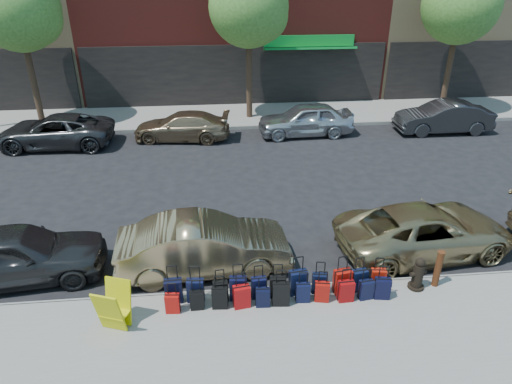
{
  "coord_description": "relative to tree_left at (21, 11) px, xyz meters",
  "views": [
    {
      "loc": [
        -1.46,
        -13.55,
        7.55
      ],
      "look_at": [
        -0.25,
        -1.5,
        1.33
      ],
      "focal_mm": 32.0,
      "sensor_mm": 36.0,
      "label": 1
    }
  ],
  "objects": [
    {
      "name": "ground",
      "position": [
        9.86,
        -9.5,
        -5.41
      ],
      "size": [
        120.0,
        120.0,
        0.0
      ],
      "primitive_type": "plane",
      "color": "black",
      "rests_on": "ground"
    },
    {
      "name": "suitcase_back_5",
      "position": [
        9.84,
        -14.63,
        -4.97
      ],
      "size": [
        0.42,
        0.26,
        0.95
      ],
      "rotation": [
        0.0,
        0.0,
        -0.09
      ],
      "color": "black",
      "rests_on": "sidewalk_near"
    },
    {
      "name": "suitcase_front_4",
      "position": [
        9.34,
        -14.31,
        -4.98
      ],
      "size": [
        0.38,
        0.23,
        0.89
      ],
      "rotation": [
        0.0,
        0.0,
        0.08
      ],
      "color": "black",
      "rests_on": "sidewalk_near"
    },
    {
      "name": "suitcase_front_2",
      "position": [
        8.41,
        -14.35,
        -4.99
      ],
      "size": [
        0.37,
        0.22,
        0.87
      ],
      "rotation": [
        0.0,
        0.0,
        0.07
      ],
      "color": "black",
      "rests_on": "sidewalk_near"
    },
    {
      "name": "car_far_3",
      "position": [
        19.49,
        -2.9,
        -4.67
      ],
      "size": [
        4.54,
        1.61,
        1.49
      ],
      "primitive_type": "imported",
      "rotation": [
        0.0,
        0.0,
        -1.58
      ],
      "color": "#323235",
      "rests_on": "ground"
    },
    {
      "name": "suitcase_back_3",
      "position": [
        8.9,
        -14.62,
        -4.97
      ],
      "size": [
        0.42,
        0.28,
        0.93
      ],
      "rotation": [
        0.0,
        0.0,
        0.16
      ],
      "color": "#AE0B0D",
      "rests_on": "sidewalk_near"
    },
    {
      "name": "display_rack",
      "position": [
        6.05,
        -15.0,
        -4.72
      ],
      "size": [
        0.81,
        0.84,
        1.1
      ],
      "rotation": [
        0.0,
        0.0,
        -0.35
      ],
      "color": "#D3D00B",
      "rests_on": "sidewalk_near"
    },
    {
      "name": "suitcase_back_2",
      "position": [
        8.39,
        -14.59,
        -4.99
      ],
      "size": [
        0.38,
        0.23,
        0.87
      ],
      "rotation": [
        0.0,
        0.0,
        -0.07
      ],
      "color": "black",
      "rests_on": "sidewalk_near"
    },
    {
      "name": "suitcase_back_10",
      "position": [
        12.32,
        -14.64,
        -4.98
      ],
      "size": [
        0.4,
        0.27,
        0.89
      ],
      "rotation": [
        0.0,
        0.0,
        -0.16
      ],
      "color": "black",
      "rests_on": "sidewalk_near"
    },
    {
      "name": "car_near_0",
      "position": [
        3.2,
        -12.78,
        -4.65
      ],
      "size": [
        4.65,
        2.27,
        1.53
      ],
      "primitive_type": "imported",
      "rotation": [
        0.0,
        0.0,
        1.68
      ],
      "color": "#2E2E30",
      "rests_on": "ground"
    },
    {
      "name": "curb_far",
      "position": [
        9.86,
        -1.52,
        -5.34
      ],
      "size": [
        60.0,
        0.08,
        0.15
      ],
      "primitive_type": "cube",
      "color": "gray",
      "rests_on": "ground"
    },
    {
      "name": "sidewalk_near",
      "position": [
        9.86,
        -16.0,
        -5.34
      ],
      "size": [
        60.0,
        4.0,
        0.15
      ],
      "primitive_type": "cube",
      "color": "gray",
      "rests_on": "ground"
    },
    {
      "name": "suitcase_back_9",
      "position": [
        11.92,
        -14.62,
        -5.0
      ],
      "size": [
        0.37,
        0.25,
        0.82
      ],
      "rotation": [
        0.0,
        0.0,
        0.15
      ],
      "color": "black",
      "rests_on": "sidewalk_near"
    },
    {
      "name": "sidewalk_far",
      "position": [
        9.86,
        0.5,
        -5.34
      ],
      "size": [
        60.0,
        4.0,
        0.15
      ],
      "primitive_type": "cube",
      "color": "gray",
      "rests_on": "ground"
    },
    {
      "name": "suitcase_front_5",
      "position": [
        9.8,
        -14.34,
        -4.97
      ],
      "size": [
        0.39,
        0.23,
        0.92
      ],
      "rotation": [
        0.0,
        0.0,
        -0.07
      ],
      "color": "black",
      "rests_on": "sidewalk_near"
    },
    {
      "name": "tree_center",
      "position": [
        10.5,
        0.0,
        0.0
      ],
      "size": [
        3.8,
        3.8,
        7.27
      ],
      "color": "black",
      "rests_on": "sidewalk_far"
    },
    {
      "name": "car_near_2",
      "position": [
        14.25,
        -12.61,
        -4.72
      ],
      "size": [
        5.26,
        2.92,
        1.39
      ],
      "primitive_type": "imported",
      "rotation": [
        0.0,
        0.0,
        1.7
      ],
      "color": "tan",
      "rests_on": "ground"
    },
    {
      "name": "suitcase_front_8",
      "position": [
        11.41,
        -14.33,
        -4.94
      ],
      "size": [
        0.46,
        0.3,
        1.02
      ],
      "rotation": [
        0.0,
        0.0,
        0.17
      ],
      "color": "#A3120A",
      "rests_on": "sidewalk_near"
    },
    {
      "name": "suitcase_front_0",
      "position": [
        7.29,
        -14.28,
        -4.94
      ],
      "size": [
        0.43,
        0.25,
        1.01
      ],
      "rotation": [
        0.0,
        0.0,
        0.05
      ],
      "color": "black",
      "rests_on": "sidewalk_near"
    },
    {
      "name": "suitcase_back_4",
      "position": [
        9.4,
        -14.64,
        -5.01
      ],
      "size": [
        0.34,
        0.21,
        0.79
      ],
      "rotation": [
        0.0,
        0.0,
        -0.06
      ],
      "color": "black",
      "rests_on": "sidewalk_near"
    },
    {
      "name": "suitcase_front_7",
      "position": [
        10.85,
        -14.3,
        -4.99
      ],
      "size": [
        0.4,
        0.27,
        0.88
      ],
      "rotation": [
        0.0,
        0.0,
        -0.19
      ],
      "color": "black",
      "rests_on": "sidewalk_near"
    },
    {
      "name": "suitcase_back_6",
      "position": [
        10.38,
        -14.57,
        -5.01
      ],
      "size": [
        0.35,
        0.21,
        0.81
      ],
      "rotation": [
        0.0,
        0.0,
        -0.06
      ],
      "color": "black",
      "rests_on": "sidewalk_near"
    },
    {
      "name": "car_far_1",
      "position": [
        6.98,
        -2.66,
        -4.77
      ],
      "size": [
        4.58,
        2.32,
        1.27
      ],
      "primitive_type": "imported",
      "rotation": [
        0.0,
        0.0,
        -1.69
      ],
      "color": "#8F7658",
      "rests_on": "ground"
    },
    {
      "name": "tree_left",
      "position": [
        0.0,
        0.0,
        0.0
      ],
      "size": [
        3.8,
        3.8,
        7.27
      ],
      "color": "black",
      "rests_on": "sidewalk_far"
    },
    {
      "name": "curb_near",
      "position": [
        9.86,
        -13.98,
        -5.34
      ],
      "size": [
        60.0,
        0.08,
        0.15
      ],
      "primitive_type": "cube",
      "color": "gray",
      "rests_on": "ground"
    },
    {
      "name": "suitcase_back_8",
      "position": [
        11.41,
        -14.65,
        -4.99
      ],
      "size": [
        0.38,
        0.23,
        0.88
      ],
      "rotation": [
        0.0,
        0.0,
        0.05
      ],
      "color": "#91090A",
      "rests_on": "sidewalk_near"
    },
    {
      "name": "car_far_0",
      "position": [
        1.39,
        -2.98,
        -4.71
      ],
      "size": [
        5.14,
        2.5,
        1.41
      ],
      "primitive_type": "imported",
      "rotation": [
        0.0,
        0.0,
        -1.6
      ],
      "color": "#363639",
      "rests_on": "ground"
    },
    {
      "name": "suitcase_back_0",
      "position": [
        7.29,
        -14.64,
        -5.01
      ],
      "size": [
        0.35,
        0.22,
        0.79
      ],
      "rotation": [
        0.0,
        0.0,
        -0.08
      ],
      "color": "#B3100B",
      "rests_on": "sidewalk_near"
    },
    {
      "name": "suitcase_back_7",
      "position": [
        10.84,
        -14.6,
        -5.0
      ],
      "size": [
        0.38,
        0.26,
        0.82
      ],
      "rotation": [
        0.0,
        0.0,
        -0.19
      ],
      "color": "#9F100A",
      "rests_on": "sidewalk_near"
    },
    {
      "name": "fire_hydrant",
      "position": [
        13.32,
        -14.36,
        -4.85
      ],
      "size": [
        0.46,
        0.4,
        0.9
      ],
      "rotation": [
        0.0,
        0.0,
        0.24
      ],
      "color": "black",
      "rests_on": "sidewalk_near"
    },
    {
      "name": "suitcase_front_1",
      "position": [
        7.82,
        -14.3,
        -4.96
      ],
      "size": [
        0.42,
        0.26,
        0.98
      ],
      "rotation": [
        0.0,
        0.0,
        -0.1
      ],
      "color": "black",
      "rests_on": "sidewalk_near"
    },
    {
      "name": "car_near_1",
      "position": [
        8.04,
        -12.85,
        -4.66
      ],
      "size": [
        4.68,
        1.89,
        1.51
      ],
      "primitive_type": "imported",
      "rotation": [
        0.0,
        0.0,
        1.63
      ],
      "color": "tan",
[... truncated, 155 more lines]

